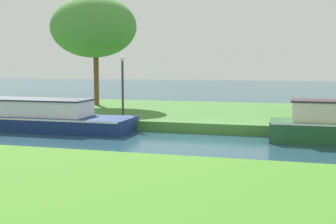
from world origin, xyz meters
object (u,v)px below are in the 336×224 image
at_px(navy_narrowboat, 24,115).
at_px(lamp_post, 123,78).
at_px(mooring_post_near, 306,118).
at_px(willow_tree_left, 93,27).

height_order(navy_narrowboat, lamp_post, lamp_post).
height_order(lamp_post, mooring_post_near, lamp_post).
bearing_deg(willow_tree_left, navy_narrowboat, -90.92).
relative_size(navy_narrowboat, willow_tree_left, 1.44).
bearing_deg(lamp_post, navy_narrowboat, -146.70).
xyz_separation_m(willow_tree_left, mooring_post_near, (11.17, -5.41, -4.03)).
relative_size(willow_tree_left, mooring_post_near, 9.91).
distance_m(navy_narrowboat, lamp_post, 4.45).
distance_m(navy_narrowboat, willow_tree_left, 7.75).
bearing_deg(mooring_post_near, willow_tree_left, 154.15).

